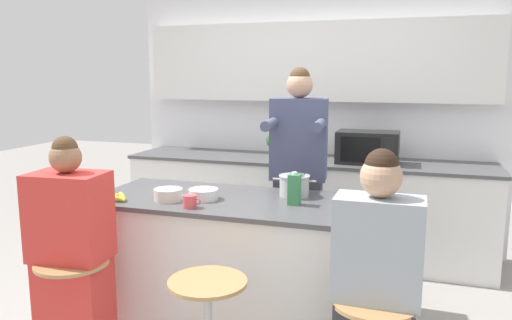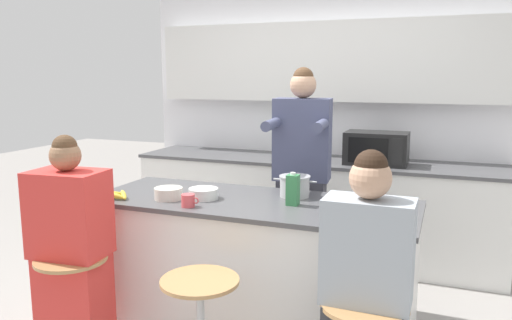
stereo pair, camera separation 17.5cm
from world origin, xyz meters
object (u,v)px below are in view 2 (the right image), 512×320
Objects in this scene: bar_stool_leftmost at (74,302)px; person_cooking at (301,188)px; person_wrapped_blanket at (72,257)px; kitchen_island at (252,266)px; juice_carton at (293,190)px; microwave at (376,148)px; cooking_pot at (295,186)px; coffee_cup_near at (188,201)px; banana_bunch at (118,195)px; fruit_bowl at (204,193)px; potted_plant at (285,142)px; person_seated_near at (365,308)px.

person_cooking is at bearing 52.45° from bar_stool_leftmost.
person_wrapped_blanket is at bearing -135.28° from person_cooking.
juice_carton is (0.28, -0.02, 0.54)m from kitchen_island.
person_wrapped_blanket is 2.54× the size of microwave.
coffee_cup_near is at bearing -137.34° from cooking_pot.
coffee_cup_near is at bearing -155.02° from juice_carton.
bar_stool_leftmost is 3.58× the size of banana_bunch.
fruit_bowl is 0.59m from juice_carton.
coffee_cup_near is at bearing 29.99° from person_wrapped_blanket.
person_wrapped_blanket is 0.50m from banana_bunch.
cooking_pot reaches higher than kitchen_island.
fruit_bowl is 1.83m from microwave.
potted_plant is at bearing 70.88° from person_wrapped_blanket.
person_cooking is 1.46m from person_seated_near.
kitchen_island is at bearing -111.81° from person_cooking.
person_wrapped_blanket is (-0.87, -0.68, 0.19)m from kitchen_island.
person_cooking is 1.28× the size of person_wrapped_blanket.
person_cooking is 1.28× the size of person_seated_near.
kitchen_island is at bearing -110.51° from microwave.
fruit_bowl is 0.93× the size of juice_carton.
person_seated_near is at bearing -38.93° from kitchen_island.
coffee_cup_near is (0.54, 0.43, 0.56)m from bar_stool_leftmost.
bar_stool_leftmost is 3.19× the size of juice_carton.
person_cooking reaches higher than person_seated_near.
person_seated_near is 12.01× the size of coffee_cup_near.
coffee_cup_near is at bearing -0.78° from banana_bunch.
potted_plant is (-0.57, 1.60, 0.07)m from juice_carton.
bar_stool_leftmost is at bearing -122.10° from microwave.
kitchen_island is 1.19× the size of person_cooking.
person_seated_near reaches higher than potted_plant.
cooking_pot is 2.58× the size of coffee_cup_near.
person_seated_near reaches higher than cooking_pot.
coffee_cup_near is 1.88m from potted_plant.
person_seated_near is at bearing -13.50° from banana_bunch.
person_cooking reaches higher than juice_carton.
person_seated_near reaches higher than coffee_cup_near.
banana_bunch is at bearing -155.44° from cooking_pot.
microwave is at bearing 52.38° from banana_bunch.
potted_plant is (-0.52, 1.38, 0.10)m from cooking_pot.
person_wrapped_blanket is 4.64× the size of cooking_pot.
bar_stool_leftmost is 5.74× the size of coffee_cup_near.
person_seated_near is (0.68, -1.27, -0.25)m from person_cooking.
kitchen_island is at bearing -138.83° from cooking_pot.
person_seated_near reaches higher than fruit_bowl.
bar_stool_leftmost is (-0.84, -0.72, -0.07)m from kitchen_island.
fruit_bowl is (0.56, 0.61, 0.30)m from person_wrapped_blanket.
coffee_cup_near is at bearing -90.41° from potted_plant.
juice_carton is (0.58, 0.27, 0.06)m from coffee_cup_near.
coffee_cup_near reaches higher than banana_bunch.
person_wrapped_blanket reaches higher than juice_carton.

